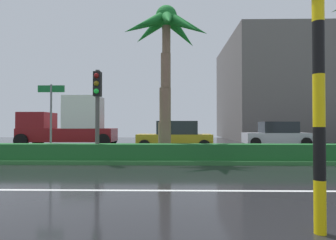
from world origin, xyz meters
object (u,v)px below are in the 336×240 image
street_name_sign (51,111)px  box_truck_lead (70,124)px  palm_tree_centre_left (166,38)px  traffic_signal_foreground (317,16)px  car_in_traffic_second (175,136)px  car_in_traffic_third (277,135)px  traffic_signal_median_right (97,98)px

street_name_sign → box_truck_lead: bearing=105.1°
palm_tree_centre_left → traffic_signal_foreground: bearing=-73.8°
palm_tree_centre_left → box_truck_lead: 10.96m
street_name_sign → car_in_traffic_second: size_ratio=0.70×
palm_tree_centre_left → car_in_traffic_third: (7.39, 7.76, -4.30)m
palm_tree_centre_left → street_name_sign: size_ratio=2.12×
traffic_signal_median_right → street_name_sign: 2.15m
traffic_signal_foreground → car_in_traffic_third: bearing=-108.0°
traffic_signal_median_right → car_in_traffic_third: traffic_signal_median_right is taller
palm_tree_centre_left → car_in_traffic_third: 11.55m
street_name_sign → car_in_traffic_second: 7.29m
traffic_signal_median_right → car_in_traffic_second: (3.07, 5.55, -1.73)m
car_in_traffic_third → street_name_sign: bearing=33.9°
street_name_sign → car_in_traffic_third: street_name_sign is taller
street_name_sign → traffic_signal_foreground: bearing=-47.2°
palm_tree_centre_left → traffic_signal_median_right: 3.80m
traffic_signal_median_right → car_in_traffic_second: traffic_signal_median_right is taller
palm_tree_centre_left → street_name_sign: 5.61m
traffic_signal_median_right → traffic_signal_foreground: traffic_signal_foreground is taller
traffic_signal_median_right → palm_tree_centre_left: bearing=17.8°
traffic_signal_median_right → car_in_traffic_second: 6.57m
palm_tree_centre_left → box_truck_lead: palm_tree_centre_left is taller
palm_tree_centre_left → traffic_signal_median_right: bearing=-162.2°
traffic_signal_foreground → car_in_traffic_second: (-1.90, 12.61, -2.17)m
traffic_signal_foreground → car_in_traffic_third: 16.62m
palm_tree_centre_left → car_in_traffic_second: bearing=85.0°
traffic_signal_foreground → car_in_traffic_third: (5.09, 15.67, -2.17)m
box_truck_lead → car_in_traffic_third: size_ratio=1.49×
palm_tree_centre_left → car_in_traffic_second: (0.41, 4.69, -4.30)m
palm_tree_centre_left → traffic_signal_foreground: 8.52m
box_truck_lead → car_in_traffic_second: bearing=157.3°
traffic_signal_foreground → car_in_traffic_third: size_ratio=1.01×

